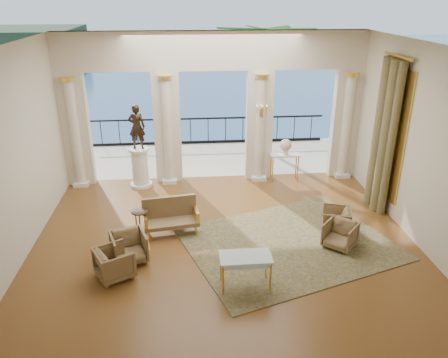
{
  "coord_description": "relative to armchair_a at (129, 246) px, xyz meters",
  "views": [
    {
      "loc": [
        -0.78,
        -8.97,
        5.48
      ],
      "look_at": [
        0.04,
        0.6,
        1.36
      ],
      "focal_mm": 35.0,
      "sensor_mm": 36.0,
      "label": 1
    }
  ],
  "objects": [
    {
      "name": "arcade",
      "position": [
        2.16,
        4.45,
        2.21
      ],
      "size": [
        9.0,
        0.56,
        4.5
      ],
      "color": "beige",
      "rests_on": "ground"
    },
    {
      "name": "settee",
      "position": [
        0.88,
        1.2,
        0.07
      ],
      "size": [
        1.41,
        0.77,
        0.88
      ],
      "rotation": [
        0.0,
        0.0,
        0.16
      ],
      "color": "#4C4224",
      "rests_on": "ground"
    },
    {
      "name": "armchair_d",
      "position": [
        -0.23,
        -0.57,
        -0.01
      ],
      "size": [
        0.91,
        0.93,
        0.72
      ],
      "primitive_type": "imported",
      "rotation": [
        0.0,
        0.0,
        2.06
      ],
      "color": "#4C4224",
      "rests_on": "ground"
    },
    {
      "name": "window_frame",
      "position": [
        6.63,
        2.13,
        1.73
      ],
      "size": [
        0.04,
        1.6,
        3.4
      ],
      "primitive_type": "cube",
      "color": "#E5B44B",
      "rests_on": "room_walls"
    },
    {
      "name": "floor",
      "position": [
        2.16,
        0.63,
        -0.37
      ],
      "size": [
        9.0,
        9.0,
        0.0
      ],
      "primitive_type": "plane",
      "color": "#45290F",
      "rests_on": "ground"
    },
    {
      "name": "rug",
      "position": [
        3.66,
        0.38,
        -0.36
      ],
      "size": [
        5.5,
        4.87,
        0.02
      ],
      "primitive_type": "cube",
      "rotation": [
        0.0,
        0.0,
        0.33
      ],
      "color": "#2D301A",
      "rests_on": "ground"
    },
    {
      "name": "room_walls",
      "position": [
        2.16,
        -0.49,
        2.51
      ],
      "size": [
        9.0,
        9.0,
        9.0
      ],
      "color": "beige",
      "rests_on": "ground"
    },
    {
      "name": "balustrade",
      "position": [
        2.16,
        8.03,
        0.04
      ],
      "size": [
        9.0,
        0.06,
        1.03
      ],
      "color": "black",
      "rests_on": "terrace"
    },
    {
      "name": "armchair_c",
      "position": [
        4.94,
        0.86,
        -0.02
      ],
      "size": [
        0.8,
        0.83,
        0.69
      ],
      "primitive_type": "imported",
      "rotation": [
        0.0,
        0.0,
        -1.88
      ],
      "color": "#4C4224",
      "rests_on": "ground"
    },
    {
      "name": "palm_tree",
      "position": [
        4.16,
        7.23,
        3.72
      ],
      "size": [
        2.0,
        2.0,
        4.5
      ],
      "color": "#4C3823",
      "rests_on": "terrace"
    },
    {
      "name": "console_table",
      "position": [
        4.36,
        4.18,
        0.34
      ],
      "size": [
        0.9,
        0.35,
        0.85
      ],
      "rotation": [
        0.0,
        0.0,
        -0.0
      ],
      "color": "silver",
      "rests_on": "ground"
    },
    {
      "name": "armchair_b",
      "position": [
        4.81,
        0.16,
        -0.03
      ],
      "size": [
        0.91,
        0.9,
        0.68
      ],
      "primitive_type": "imported",
      "rotation": [
        0.0,
        0.0,
        -0.72
      ],
      "color": "#4C4224",
      "rests_on": "ground"
    },
    {
      "name": "game_table",
      "position": [
        2.43,
        -1.12,
        0.26
      ],
      "size": [
        1.03,
        0.57,
        0.71
      ],
      "rotation": [
        0.0,
        0.0,
        0.01
      ],
      "color": "#A5C1CE",
      "rests_on": "ground"
    },
    {
      "name": "curtain",
      "position": [
        6.45,
        2.13,
        1.65
      ],
      "size": [
        0.33,
        1.4,
        4.09
      ],
      "color": "brown",
      "rests_on": "ground"
    },
    {
      "name": "side_table",
      "position": [
        0.16,
        1.06,
        0.21
      ],
      "size": [
        0.42,
        0.42,
        0.68
      ],
      "color": "black",
      "rests_on": "ground"
    },
    {
      "name": "statue",
      "position": [
        -0.1,
        4.08,
        1.51
      ],
      "size": [
        0.51,
        0.35,
        1.32
      ],
      "primitive_type": "imported",
      "rotation": [
        0.0,
        0.0,
        3.06
      ],
      "color": "black",
      "rests_on": "pedestal"
    },
    {
      "name": "urn",
      "position": [
        4.36,
        4.18,
        0.76
      ],
      "size": [
        0.37,
        0.37,
        0.49
      ],
      "color": "white",
      "rests_on": "console_table"
    },
    {
      "name": "wall_sconce",
      "position": [
        3.56,
        4.14,
        1.86
      ],
      "size": [
        0.3,
        0.11,
        0.33
      ],
      "color": "#E5B44B",
      "rests_on": "arcade"
    },
    {
      "name": "sea",
      "position": [
        2.16,
        60.63,
        -6.37
      ],
      "size": [
        160.0,
        160.0,
        0.0
      ],
      "primitive_type": "plane",
      "color": "#1F4B8F",
      "rests_on": "ground"
    },
    {
      "name": "terrace",
      "position": [
        2.16,
        6.43,
        -0.42
      ],
      "size": [
        10.0,
        3.6,
        0.1
      ],
      "primitive_type": "cube",
      "color": "#B7AD96",
      "rests_on": "ground"
    },
    {
      "name": "headland",
      "position": [
        -27.84,
        70.63,
        -3.37
      ],
      "size": [
        22.0,
        18.0,
        6.0
      ],
      "primitive_type": "cube",
      "color": "black",
      "rests_on": "sea"
    },
    {
      "name": "armchair_a",
      "position": [
        0.0,
        0.0,
        0.0
      ],
      "size": [
        0.9,
        0.87,
        0.74
      ],
      "primitive_type": "imported",
      "rotation": [
        0.0,
        0.0,
        0.32
      ],
      "color": "#4C4224",
      "rests_on": "ground"
    },
    {
      "name": "pedestal",
      "position": [
        -0.1,
        4.08,
        0.21
      ],
      "size": [
        0.66,
        0.66,
        1.21
      ],
      "color": "silver",
      "rests_on": "ground"
    }
  ]
}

